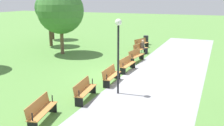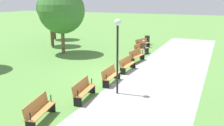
{
  "view_description": "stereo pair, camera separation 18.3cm",
  "coord_description": "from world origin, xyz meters",
  "px_view_note": "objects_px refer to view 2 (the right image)",
  "views": [
    {
      "loc": [
        13.9,
        5.25,
        4.67
      ],
      "look_at": [
        -0.0,
        -0.59,
        0.8
      ],
      "focal_mm": 41.2,
      "sensor_mm": 36.0,
      "label": 1
    },
    {
      "loc": [
        13.83,
        5.42,
        4.67
      ],
      "look_at": [
        -0.0,
        -0.59,
        0.8
      ],
      "focal_mm": 41.2,
      "sensor_mm": 36.0,
      "label": 2
    }
  ],
  "objects_px": {
    "bench_5": "(83,90)",
    "tree_0": "(51,8)",
    "bench_2": "(137,55)",
    "tree_3": "(62,11)",
    "bench_4": "(111,75)",
    "trash_bin": "(147,40)",
    "bench_0": "(142,43)",
    "bench_1": "(141,49)",
    "tree_1": "(53,4)",
    "lamp_post": "(118,42)",
    "bench_6": "(40,110)",
    "bench_3": "(127,64)",
    "person_seated": "(144,46)"
  },
  "relations": [
    {
      "from": "tree_3",
      "to": "bench_0",
      "type": "bearing_deg",
      "value": 132.02
    },
    {
      "from": "tree_1",
      "to": "tree_3",
      "type": "bearing_deg",
      "value": 40.89
    },
    {
      "from": "bench_5",
      "to": "tree_1",
      "type": "xyz_separation_m",
      "value": [
        -14.27,
        -11.89,
        3.42
      ]
    },
    {
      "from": "bench_4",
      "to": "trash_bin",
      "type": "height_order",
      "value": "trash_bin"
    },
    {
      "from": "tree_3",
      "to": "trash_bin",
      "type": "height_order",
      "value": "tree_3"
    },
    {
      "from": "bench_4",
      "to": "tree_3",
      "type": "bearing_deg",
      "value": -131.43
    },
    {
      "from": "bench_6",
      "to": "tree_1",
      "type": "xyz_separation_m",
      "value": [
        -16.88,
        -11.44,
        3.42
      ]
    },
    {
      "from": "bench_4",
      "to": "bench_5",
      "type": "bearing_deg",
      "value": -7.32
    },
    {
      "from": "person_seated",
      "to": "tree_0",
      "type": "xyz_separation_m",
      "value": [
        -0.02,
        -9.41,
        3.03
      ]
    },
    {
      "from": "trash_bin",
      "to": "bench_6",
      "type": "bearing_deg",
      "value": 2.57
    },
    {
      "from": "bench_3",
      "to": "lamp_post",
      "type": "xyz_separation_m",
      "value": [
        3.97,
        0.94,
        2.13
      ]
    },
    {
      "from": "bench_6",
      "to": "bench_5",
      "type": "bearing_deg",
      "value": 158.01
    },
    {
      "from": "bench_2",
      "to": "tree_0",
      "type": "distance_m",
      "value": 10.57
    },
    {
      "from": "bench_4",
      "to": "lamp_post",
      "type": "distance_m",
      "value": 2.67
    },
    {
      "from": "bench_0",
      "to": "person_seated",
      "type": "height_order",
      "value": "person_seated"
    },
    {
      "from": "bench_2",
      "to": "tree_0",
      "type": "bearing_deg",
      "value": -99.21
    },
    {
      "from": "tree_0",
      "to": "tree_3",
      "type": "distance_m",
      "value": 4.04
    },
    {
      "from": "bench_2",
      "to": "tree_3",
      "type": "bearing_deg",
      "value": -84.69
    },
    {
      "from": "bench_3",
      "to": "bench_4",
      "type": "bearing_deg",
      "value": 2.45
    },
    {
      "from": "bench_5",
      "to": "trash_bin",
      "type": "relative_size",
      "value": 2.09
    },
    {
      "from": "bench_0",
      "to": "lamp_post",
      "type": "height_order",
      "value": "lamp_post"
    },
    {
      "from": "bench_1",
      "to": "bench_3",
      "type": "xyz_separation_m",
      "value": [
        5.26,
        0.67,
        0.0
      ]
    },
    {
      "from": "bench_1",
      "to": "tree_3",
      "type": "bearing_deg",
      "value": -56.63
    },
    {
      "from": "person_seated",
      "to": "tree_1",
      "type": "distance_m",
      "value": 12.57
    },
    {
      "from": "bench_0",
      "to": "lamp_post",
      "type": "distance_m",
      "value": 12.2
    },
    {
      "from": "person_seated",
      "to": "trash_bin",
      "type": "height_order",
      "value": "person_seated"
    },
    {
      "from": "bench_3",
      "to": "tree_1",
      "type": "relative_size",
      "value": 0.35
    },
    {
      "from": "person_seated",
      "to": "tree_1",
      "type": "height_order",
      "value": "tree_1"
    },
    {
      "from": "bench_4",
      "to": "tree_0",
      "type": "bearing_deg",
      "value": -132.01
    },
    {
      "from": "bench_4",
      "to": "tree_3",
      "type": "relative_size",
      "value": 0.34
    },
    {
      "from": "person_seated",
      "to": "lamp_post",
      "type": "bearing_deg",
      "value": 20.76
    },
    {
      "from": "person_seated",
      "to": "lamp_post",
      "type": "relative_size",
      "value": 0.32
    },
    {
      "from": "bench_0",
      "to": "bench_2",
      "type": "height_order",
      "value": "same"
    },
    {
      "from": "bench_0",
      "to": "trash_bin",
      "type": "height_order",
      "value": "trash_bin"
    },
    {
      "from": "bench_2",
      "to": "lamp_post",
      "type": "xyz_separation_m",
      "value": [
        6.62,
        1.17,
        2.13
      ]
    },
    {
      "from": "bench_4",
      "to": "lamp_post",
      "type": "height_order",
      "value": "lamp_post"
    },
    {
      "from": "bench_0",
      "to": "trash_bin",
      "type": "relative_size",
      "value": 2.1
    },
    {
      "from": "bench_6",
      "to": "lamp_post",
      "type": "relative_size",
      "value": 0.51
    },
    {
      "from": "tree_0",
      "to": "lamp_post",
      "type": "relative_size",
      "value": 1.36
    },
    {
      "from": "bench_2",
      "to": "bench_6",
      "type": "bearing_deg",
      "value": 4.91
    },
    {
      "from": "bench_0",
      "to": "tree_0",
      "type": "distance_m",
      "value": 9.41
    },
    {
      "from": "tree_0",
      "to": "trash_bin",
      "type": "distance_m",
      "value": 10.01
    },
    {
      "from": "bench_5",
      "to": "bench_2",
      "type": "bearing_deg",
      "value": 172.66
    },
    {
      "from": "bench_2",
      "to": "bench_3",
      "type": "distance_m",
      "value": 2.65
    },
    {
      "from": "bench_1",
      "to": "bench_6",
      "type": "xyz_separation_m",
      "value": [
        13.17,
        0.0,
        0.0
      ]
    },
    {
      "from": "tree_0",
      "to": "tree_3",
      "type": "xyz_separation_m",
      "value": [
        2.64,
        3.05,
        -0.06
      ]
    },
    {
      "from": "bench_5",
      "to": "tree_0",
      "type": "relative_size",
      "value": 0.37
    },
    {
      "from": "bench_4",
      "to": "tree_1",
      "type": "bearing_deg",
      "value": -136.27
    },
    {
      "from": "bench_6",
      "to": "tree_1",
      "type": "bearing_deg",
      "value": -158.13
    },
    {
      "from": "bench_5",
      "to": "tree_0",
      "type": "xyz_separation_m",
      "value": [
        -10.82,
        -9.67,
        3.19
      ]
    }
  ]
}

